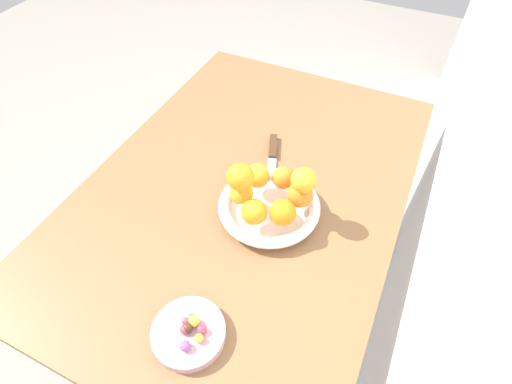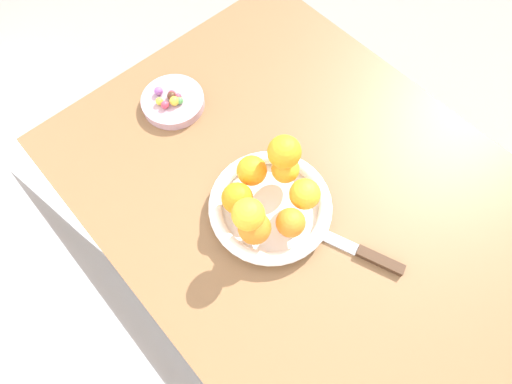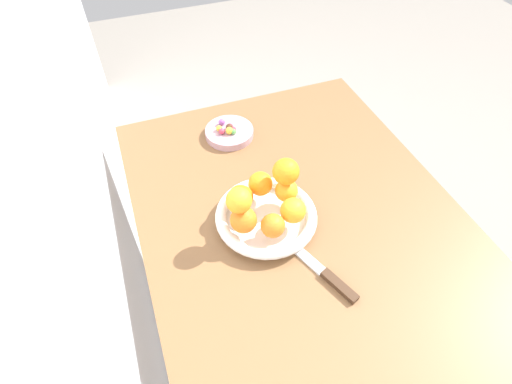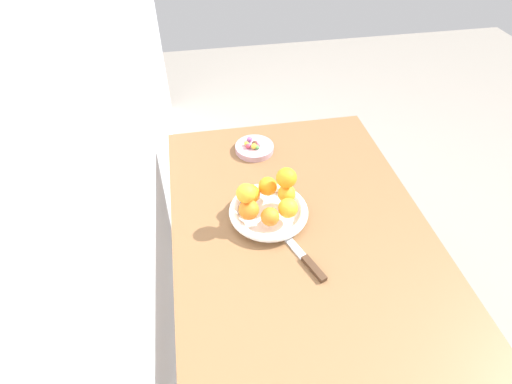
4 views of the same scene
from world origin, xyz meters
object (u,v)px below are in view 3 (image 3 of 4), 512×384
object	(u,v)px
dining_table	(307,252)
candy_ball_5	(229,131)
orange_4	(260,184)
candy_ball_2	(222,131)
orange_1	(273,225)
candy_ball_4	(222,122)
candy_ball_6	(230,126)
orange_5	(241,197)
candy_ball_7	(219,128)
knife	(318,267)
orange_0	(243,220)
candy_ball_0	(229,127)
orange_6	(239,200)
candy_dish	(229,133)
orange_7	(286,171)
fruit_bowl	(266,217)
candy_ball_3	(233,129)
candy_ball_1	(233,132)
orange_2	(293,210)
orange_3	(286,191)

from	to	relation	value
dining_table	candy_ball_5	distance (m)	0.40
orange_4	candy_ball_2	bearing A→B (deg)	3.87
orange_1	candy_ball_4	distance (m)	0.42
candy_ball_2	candy_ball_6	xyz separation A→B (m)	(0.01, -0.03, 0.00)
orange_5	candy_ball_7	size ratio (longest dim) A/B	3.48
candy_ball_4	knife	bearing A→B (deg)	-173.81
orange_0	candy_ball_0	size ratio (longest dim) A/B	2.99
orange_5	candy_ball_6	distance (m)	0.31
orange_1	orange_6	xyz separation A→B (m)	(0.04, 0.06, 0.06)
candy_dish	candy_ball_5	size ratio (longest dim) A/B	6.62
orange_7	knife	xyz separation A→B (m)	(-0.18, -0.00, -0.12)
orange_4	candy_ball_6	bearing A→B (deg)	-2.26
candy_ball_6	fruit_bowl	bearing A→B (deg)	176.60
candy_dish	candy_ball_5	distance (m)	0.03
orange_7	orange_1	bearing A→B (deg)	143.65
dining_table	candy_ball_6	world-z (taller)	candy_ball_6
orange_0	candy_ball_0	world-z (taller)	orange_0
candy_dish	candy_ball_7	world-z (taller)	candy_ball_7
dining_table	candy_ball_2	bearing A→B (deg)	14.15
candy_ball_2	knife	distance (m)	0.48
orange_4	knife	bearing A→B (deg)	-167.01
candy_dish	candy_ball_4	world-z (taller)	candy_ball_4
fruit_bowl	orange_6	world-z (taller)	orange_6
orange_1	candy_ball_2	size ratio (longest dim) A/B	3.12
candy_ball_3	orange_5	bearing A→B (deg)	165.36
orange_1	knife	bearing A→B (deg)	-144.36
candy_ball_0	candy_ball_1	xyz separation A→B (m)	(-0.02, -0.01, -0.00)
orange_0	orange_4	distance (m)	0.11
candy_dish	knife	bearing A→B (deg)	-174.97
candy_ball_5	knife	size ratio (longest dim) A/B	0.08
dining_table	orange_4	distance (m)	0.21
candy_ball_7	orange_4	bearing A→B (deg)	-175.68
orange_5	candy_ball_1	bearing A→B (deg)	-14.42
orange_2	orange_4	distance (m)	0.11
orange_7	knife	world-z (taller)	orange_7
orange_1	fruit_bowl	bearing A→B (deg)	-8.32
candy_dish	candy_ball_2	xyz separation A→B (m)	(-0.01, 0.02, 0.02)
orange_6	candy_ball_3	xyz separation A→B (m)	(0.34, -0.10, -0.10)
orange_1	orange_4	xyz separation A→B (m)	(0.12, -0.02, 0.00)
candy_dish	orange_5	xyz separation A→B (m)	(-0.30, 0.06, 0.06)
fruit_bowl	candy_ball_7	size ratio (longest dim) A/B	14.09
orange_0	candy_ball_1	size ratio (longest dim) A/B	3.76
candy_ball_7	orange_5	bearing A→B (deg)	173.08
orange_3	orange_4	bearing A→B (deg)	51.53
orange_6	candy_ball_0	xyz separation A→B (m)	(0.35, -0.09, -0.10)
orange_3	candy_ball_4	distance (m)	0.35
orange_3	candy_ball_1	world-z (taller)	orange_3
candy_ball_3	candy_ball_4	size ratio (longest dim) A/B	0.81
orange_0	orange_3	bearing A→B (deg)	-68.32
orange_7	candy_ball_6	xyz separation A→B (m)	(0.31, 0.04, -0.09)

